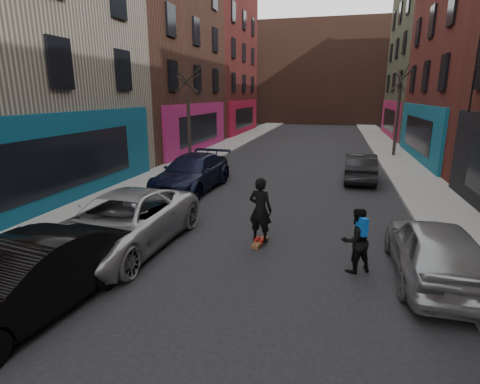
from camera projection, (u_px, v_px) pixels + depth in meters
The scene contains 14 objects.
sidewalk_left at pixel (238, 140), 34.07m from camera, with size 2.50×84.00×0.13m, color gray.
sidewalk_right at pixel (384, 145), 31.10m from camera, with size 2.50×84.00×0.13m, color gray.
buildings_left at pixel (48, 17), 20.59m from camera, with size 12.00×56.00×16.50m, color #5E221A.
building_far at pixel (323, 74), 55.21m from camera, with size 40.00×10.00×14.00m, color #47281E.
tree_left_far at pixel (188, 107), 21.96m from camera, with size 2.00×2.00×6.50m, color black, non-canonical shape.
tree_right_far at pixel (399, 104), 24.61m from camera, with size 2.00×2.00×6.80m, color black, non-canonical shape.
parked_left_mid at pixel (25, 281), 6.99m from camera, with size 1.59×4.55×1.50m, color black.
parked_left_far at pixel (122, 222), 10.16m from camera, with size 2.53×5.49×1.53m, color #95989D.
parked_left_end at pixel (192, 173), 16.52m from camera, with size 2.16×5.30×1.54m, color black.
parked_right_far at pixel (434, 250), 8.46m from camera, with size 1.71×4.25×1.45m, color gray.
parked_right_end at pixel (360, 167), 18.24m from camera, with size 1.43×4.09×1.35m, color black.
skateboard at pixel (260, 242), 10.63m from camera, with size 0.22×0.80×0.10m, color brown.
skateboarder at pixel (260, 210), 10.38m from camera, with size 0.67×0.44×1.84m, color black.
pedestrian at pixel (356, 240), 8.82m from camera, with size 0.97×0.91×1.58m.
Camera 1 is at (2.27, -3.07, 4.13)m, focal length 28.00 mm.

